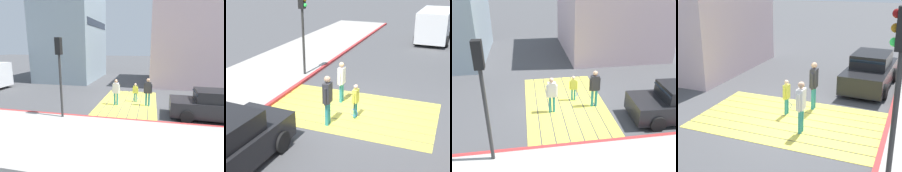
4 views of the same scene
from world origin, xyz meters
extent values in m
plane|color=#4C4C4F|center=(0.00, 0.00, 0.00)|extent=(120.00, 120.00, 0.00)
cube|color=#EAD64C|center=(0.00, -1.65, 0.01)|extent=(6.40, 0.50, 0.01)
cube|color=#EAD64C|center=(0.00, -1.10, 0.01)|extent=(6.40, 0.50, 0.01)
cube|color=#EAD64C|center=(0.00, -0.55, 0.01)|extent=(6.40, 0.50, 0.01)
cube|color=#EAD64C|center=(0.00, 0.00, 0.01)|extent=(6.40, 0.50, 0.01)
cube|color=#EAD64C|center=(0.00, 0.55, 0.01)|extent=(6.40, 0.50, 0.01)
cube|color=#EAD64C|center=(0.00, 1.10, 0.01)|extent=(6.40, 0.50, 0.01)
cube|color=#EAD64C|center=(0.00, 1.65, 0.01)|extent=(6.40, 0.50, 0.01)
cube|color=#BC3333|center=(-3.25, 0.00, 0.07)|extent=(0.16, 40.00, 0.13)
cube|color=black|center=(-2.00, -4.71, 0.59)|extent=(2.01, 4.38, 0.80)
cube|color=black|center=(-2.01, -4.86, 1.27)|extent=(1.63, 2.14, 0.60)
cube|color=#1E2833|center=(-1.96, -3.94, 1.21)|extent=(1.49, 0.40, 0.49)
cylinder|color=black|center=(-1.05, -3.42, 0.33)|extent=(0.25, 0.67, 0.66)
cylinder|color=black|center=(-2.81, -3.34, 0.33)|extent=(0.25, 0.67, 0.66)
cylinder|color=black|center=(-1.19, -6.09, 0.33)|extent=(0.25, 0.67, 0.66)
cylinder|color=black|center=(-2.95, -6.00, 0.33)|extent=(0.25, 0.67, 0.66)
cylinder|color=#2D2D2D|center=(-3.60, 3.08, 1.70)|extent=(0.12, 0.12, 3.40)
sphere|color=maroon|center=(-3.44, 3.08, 4.10)|extent=(0.18, 0.18, 0.18)
sphere|color=#956310|center=(-3.44, 3.08, 3.83)|extent=(0.18, 0.18, 0.18)
sphere|color=#35FF59|center=(-3.44, 3.08, 3.56)|extent=(0.18, 0.18, 0.18)
cylinder|color=teal|center=(-0.44, -1.23, 0.43)|extent=(0.13, 0.13, 0.86)
cylinder|color=teal|center=(-0.44, -1.41, 0.43)|extent=(0.13, 0.13, 0.86)
cube|color=#333338|center=(-0.44, -1.32, 1.22)|extent=(0.24, 0.38, 0.72)
sphere|color=tan|center=(-0.44, -1.32, 1.71)|extent=(0.22, 0.22, 0.22)
cylinder|color=#333338|center=(-0.44, -1.10, 1.15)|extent=(0.09, 0.09, 0.61)
cylinder|color=#333338|center=(-0.43, -1.54, 1.15)|extent=(0.09, 0.09, 0.61)
cylinder|color=teal|center=(-0.69, 0.80, 0.41)|extent=(0.12, 0.12, 0.81)
cylinder|color=teal|center=(-0.69, 0.63, 0.41)|extent=(0.12, 0.12, 0.81)
cube|color=white|center=(-0.69, 0.71, 1.15)|extent=(0.22, 0.36, 0.68)
sphere|color=tan|center=(-0.69, 0.71, 1.61)|extent=(0.21, 0.21, 0.21)
cylinder|color=white|center=(-0.69, 0.92, 1.08)|extent=(0.09, 0.09, 0.57)
cylinder|color=white|center=(-0.69, 0.51, 1.08)|extent=(0.09, 0.09, 0.57)
cylinder|color=teal|center=(0.31, -0.39, 0.31)|extent=(0.09, 0.09, 0.62)
cylinder|color=teal|center=(0.29, -0.53, 0.31)|extent=(0.09, 0.09, 0.62)
cube|color=#D8D84C|center=(0.30, -0.46, 0.88)|extent=(0.19, 0.29, 0.51)
sphere|color=beige|center=(0.30, -0.46, 1.23)|extent=(0.16, 0.16, 0.16)
cylinder|color=#D8D84C|center=(0.32, -0.30, 0.82)|extent=(0.07, 0.07, 0.44)
cylinder|color=#D8D84C|center=(0.29, -0.63, 0.82)|extent=(0.07, 0.07, 0.44)
cylinder|color=black|center=(0.31, -0.65, 0.53)|extent=(0.03, 0.03, 0.28)
torus|color=blue|center=(0.31, -0.65, 0.29)|extent=(0.28, 0.05, 0.28)
camera|label=1|loc=(-12.35, -1.48, 3.85)|focal=30.13mm
camera|label=2|loc=(3.44, -10.27, 5.20)|focal=49.40mm
camera|label=3|loc=(-10.63, 1.75, 6.02)|focal=40.35mm
camera|label=4|loc=(-3.88, 9.43, 4.72)|focal=51.18mm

